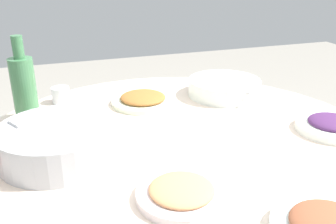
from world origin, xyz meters
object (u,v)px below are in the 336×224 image
Objects in this scene: round_dining_table at (180,166)px; rice_bowl at (58,141)px; dish_eggplant at (331,125)px; green_bottle at (24,87)px; soup_bowl at (224,88)px; dish_shrimp at (182,192)px; tea_cup_far at (61,95)px; dish_tofu_braise at (143,99)px.

rice_bowl is (-0.35, 0.01, 0.14)m from round_dining_table.
rice_bowl reaches higher than dish_eggplant.
rice_bowl is 0.32m from green_bottle.
rice_bowl reaches higher than soup_bowl.
dish_shrimp is 3.18× the size of tea_cup_far.
round_dining_table is 0.45m from soup_bowl.
rice_bowl is 1.38× the size of dish_tofu_braise.
tea_cup_far is (0.03, 0.43, -0.02)m from rice_bowl.
green_bottle is at bearing -178.75° from dish_tofu_braise.
dish_eggplant is (0.17, -0.40, -0.01)m from soup_bowl.
round_dining_table is 0.34m from dish_tofu_braise.
dish_shrimp is 0.60m from dish_tofu_braise.
soup_bowl reaches higher than dish_eggplant.
tea_cup_far is (0.12, 0.12, -0.08)m from green_bottle.
soup_bowl is at bearing -2.18° from dish_tofu_braise.
round_dining_table is 3.95× the size of rice_bowl.
soup_bowl is at bearing 46.59° from round_dining_table.
dish_shrimp is 0.68m from green_bottle.
soup_bowl reaches higher than round_dining_table.
green_bottle is at bearing 105.07° from rice_bowl.
rice_bowl is at bearing -94.45° from tea_cup_far.
dish_tofu_braise is (0.07, 0.60, 0.00)m from dish_shrimp.
tea_cup_far reaches higher than dish_tofu_braise.
rice_bowl reaches higher than round_dining_table.
dish_eggplant is 1.04× the size of dish_shrimp.
rice_bowl is 0.82m from dish_eggplant.
dish_shrimp is (-0.10, -0.27, 0.10)m from round_dining_table.
dish_eggplant is at bearing -6.79° from rice_bowl.
rice_bowl is 1.15× the size of green_bottle.
rice_bowl is at bearing 131.28° from dish_shrimp.
round_dining_table is at bearing 70.15° from dish_shrimp.
round_dining_table is 0.31m from dish_shrimp.
green_bottle is at bearing -134.03° from tea_cup_far.
tea_cup_far reaches higher than dish_eggplant.
green_bottle is at bearing 143.51° from round_dining_table.
soup_bowl is at bearing -11.44° from tea_cup_far.
green_bottle is at bearing 179.72° from soup_bowl.
soup_bowl is at bearing 113.23° from dish_eggplant.
round_dining_table is 4.53× the size of green_bottle.
soup_bowl is 0.70m from dish_shrimp.
dish_eggplant is 0.77× the size of green_bottle.
rice_bowl is 1.48× the size of dish_eggplant.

